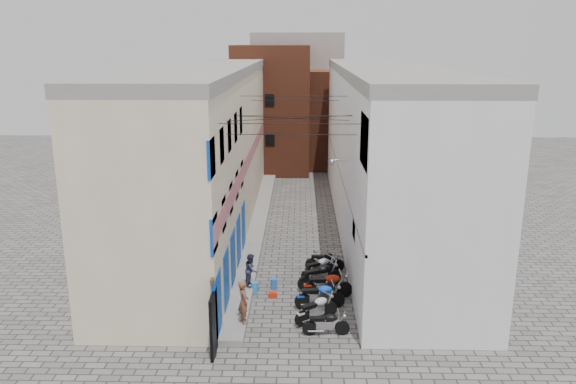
# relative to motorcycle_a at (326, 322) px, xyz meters

# --- Properties ---
(ground) EXTENTS (90.00, 90.00, 0.00)m
(ground) POSITION_rel_motorcycle_a_xyz_m (-1.31, -0.94, -0.50)
(ground) COLOR #5C5957
(ground) RESTS_ON ground
(plinth) EXTENTS (0.90, 26.00, 0.25)m
(plinth) POSITION_rel_motorcycle_a_xyz_m (-3.36, 12.06, -0.37)
(plinth) COLOR gray
(plinth) RESTS_ON ground
(building_left) EXTENTS (5.10, 27.00, 9.00)m
(building_left) POSITION_rel_motorcycle_a_xyz_m (-6.29, 12.01, 4.00)
(building_left) COLOR beige
(building_left) RESTS_ON ground
(building_right) EXTENTS (5.94, 26.00, 9.00)m
(building_right) POSITION_rel_motorcycle_a_xyz_m (3.69, 12.05, 4.01)
(building_right) COLOR silver
(building_right) RESTS_ON ground
(building_far_brick_left) EXTENTS (6.00, 6.00, 10.00)m
(building_far_brick_left) POSITION_rel_motorcycle_a_xyz_m (-3.31, 27.06, 4.50)
(building_far_brick_left) COLOR brown
(building_far_brick_left) RESTS_ON ground
(building_far_brick_right) EXTENTS (5.00, 6.00, 8.00)m
(building_far_brick_right) POSITION_rel_motorcycle_a_xyz_m (1.69, 29.06, 3.50)
(building_far_brick_right) COLOR brown
(building_far_brick_right) RESTS_ON ground
(building_far_concrete) EXTENTS (8.00, 5.00, 11.00)m
(building_far_concrete) POSITION_rel_motorcycle_a_xyz_m (-1.31, 33.06, 5.00)
(building_far_concrete) COLOR gray
(building_far_concrete) RESTS_ON ground
(far_shopfront) EXTENTS (2.00, 0.30, 2.40)m
(far_shopfront) POSITION_rel_motorcycle_a_xyz_m (-1.31, 24.26, 0.70)
(far_shopfront) COLOR black
(far_shopfront) RESTS_ON ground
(overhead_wires) EXTENTS (5.80, 13.02, 1.32)m
(overhead_wires) POSITION_rel_motorcycle_a_xyz_m (-1.31, 6.70, 6.63)
(overhead_wires) COLOR black
(overhead_wires) RESTS_ON ground
(motorcycle_a) EXTENTS (1.74, 0.61, 0.99)m
(motorcycle_a) POSITION_rel_motorcycle_a_xyz_m (0.00, 0.00, 0.00)
(motorcycle_a) COLOR black
(motorcycle_a) RESTS_ON ground
(motorcycle_b) EXTENTS (1.92, 1.61, 1.12)m
(motorcycle_b) POSITION_rel_motorcycle_a_xyz_m (-0.32, 1.02, 0.06)
(motorcycle_b) COLOR silver
(motorcycle_b) RESTS_ON ground
(motorcycle_c) EXTENTS (2.06, 0.85, 1.16)m
(motorcycle_c) POSITION_rel_motorcycle_a_xyz_m (-0.16, 2.11, 0.08)
(motorcycle_c) COLOR blue
(motorcycle_c) RESTS_ON ground
(motorcycle_d) EXTENTS (2.16, 0.83, 1.23)m
(motorcycle_d) POSITION_rel_motorcycle_a_xyz_m (0.17, 3.07, 0.12)
(motorcycle_d) COLOR #9A200B
(motorcycle_d) RESTS_ON ground
(motorcycle_e) EXTENTS (2.14, 1.51, 1.20)m
(motorcycle_e) POSITION_rel_motorcycle_a_xyz_m (-0.10, 4.07, 0.10)
(motorcycle_e) COLOR black
(motorcycle_e) RESTS_ON ground
(motorcycle_f) EXTENTS (1.92, 1.49, 1.09)m
(motorcycle_f) POSITION_rel_motorcycle_a_xyz_m (-0.07, 5.05, 0.05)
(motorcycle_f) COLOR #AFAFB4
(motorcycle_f) RESTS_ON ground
(motorcycle_g) EXTENTS (1.84, 0.65, 1.05)m
(motorcycle_g) POSITION_rel_motorcycle_a_xyz_m (0.19, 5.89, 0.03)
(motorcycle_g) COLOR black
(motorcycle_g) RESTS_ON ground
(person_a) EXTENTS (0.58, 0.70, 1.63)m
(person_a) POSITION_rel_motorcycle_a_xyz_m (-3.01, 0.42, 0.57)
(person_a) COLOR brown
(person_a) RESTS_ON plinth
(person_b) EXTENTS (0.61, 0.74, 1.40)m
(person_b) POSITION_rel_motorcycle_a_xyz_m (-3.01, 3.68, 0.45)
(person_b) COLOR #303149
(person_b) RESTS_ON plinth
(water_jug_near) EXTENTS (0.36, 0.36, 0.47)m
(water_jug_near) POSITION_rel_motorcycle_a_xyz_m (-2.86, 3.45, -0.26)
(water_jug_near) COLOR #2B8BDB
(water_jug_near) RESTS_ON ground
(water_jug_far) EXTENTS (0.32, 0.32, 0.46)m
(water_jug_far) POSITION_rel_motorcycle_a_xyz_m (-2.06, 3.87, -0.27)
(water_jug_far) COLOR blue
(water_jug_far) RESTS_ON ground
(red_crate) EXTENTS (0.37, 0.29, 0.22)m
(red_crate) POSITION_rel_motorcycle_a_xyz_m (-2.07, 3.06, -0.39)
(red_crate) COLOR red
(red_crate) RESTS_ON ground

